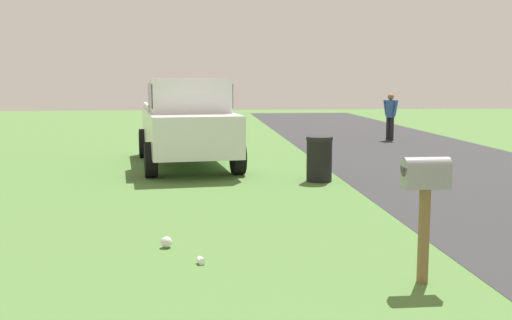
% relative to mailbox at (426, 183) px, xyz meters
% --- Properties ---
extents(mailbox, '(0.22, 0.47, 1.32)m').
position_rel_mailbox_xyz_m(mailbox, '(0.00, 0.00, 0.00)').
color(mailbox, brown).
rests_on(mailbox, ground).
extents(pickup_truck, '(5.37, 2.68, 2.09)m').
position_rel_mailbox_xyz_m(pickup_truck, '(8.80, 2.61, 0.06)').
color(pickup_truck, silver).
rests_on(pickup_truck, ground).
extents(trash_bin, '(0.55, 0.55, 0.92)m').
position_rel_mailbox_xyz_m(trash_bin, '(6.34, -0.13, -0.58)').
color(trash_bin, black).
rests_on(trash_bin, ground).
extents(pedestrian, '(0.40, 0.42, 1.58)m').
position_rel_mailbox_xyz_m(pedestrian, '(14.36, -4.10, -0.14)').
color(pedestrian, black).
rests_on(pedestrian, ground).
extents(litter_cup_midfield_b, '(0.12, 0.11, 0.08)m').
position_rel_mailbox_xyz_m(litter_cup_midfield_b, '(0.85, 2.29, -1.01)').
color(litter_cup_midfield_b, white).
rests_on(litter_cup_midfield_b, ground).
extents(litter_bag_midfield_a, '(0.14, 0.14, 0.14)m').
position_rel_mailbox_xyz_m(litter_bag_midfield_a, '(1.57, 2.72, -0.98)').
color(litter_bag_midfield_a, silver).
rests_on(litter_bag_midfield_a, ground).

